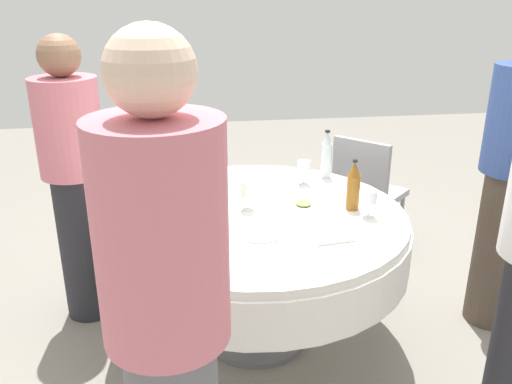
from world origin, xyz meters
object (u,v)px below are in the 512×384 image
at_px(dining_table, 256,238).
at_px(bottle_amber_west, 162,232).
at_px(wine_glass_west, 247,190).
at_px(wine_glass_near, 369,198).
at_px(wine_glass_left, 180,172).
at_px(bottle_amber_right, 353,187).
at_px(person_right, 75,179).
at_px(plate_far, 259,230).
at_px(bottle_green_east, 221,172).
at_px(person_left, 169,335).
at_px(bottle_clear_inner, 326,156).
at_px(wine_glass_front, 304,168).
at_px(chair_south, 366,187).
at_px(wine_glass_south, 194,245).
at_px(chair_front, 183,185).
at_px(plate_near, 303,206).
at_px(person_inner, 512,177).
at_px(bottle_amber_left, 219,195).

relative_size(dining_table, bottle_amber_west, 5.40).
xyz_separation_m(wine_glass_west, wine_glass_near, (0.17, 0.57, -0.00)).
bearing_deg(dining_table, wine_glass_left, -137.87).
distance_m(bottle_amber_right, person_right, 1.47).
bearing_deg(plate_far, bottle_amber_west, -63.12).
relative_size(bottle_green_east, person_left, 0.17).
distance_m(bottle_clear_inner, wine_glass_front, 0.19).
height_order(bottle_clear_inner, chair_south, bottle_clear_inner).
relative_size(bottle_amber_west, wine_glass_south, 1.95).
bearing_deg(person_right, wine_glass_south, -124.28).
bearing_deg(chair_front, bottle_green_east, -94.61).
bearing_deg(plate_near, chair_front, -149.64).
height_order(wine_glass_front, person_inner, person_inner).
height_order(wine_glass_front, wine_glass_near, same).
xyz_separation_m(bottle_amber_west, person_right, (-0.83, -0.48, -0.04)).
bearing_deg(bottle_green_east, wine_glass_left, -128.37).
distance_m(wine_glass_front, plate_far, 0.69).
relative_size(bottle_clear_inner, wine_glass_left, 2.14).
bearing_deg(plate_far, dining_table, 175.43).
bearing_deg(chair_south, bottle_amber_right, -67.65).
bearing_deg(bottle_amber_left, wine_glass_front, 130.18).
distance_m(person_inner, chair_front, 2.04).
height_order(bottle_amber_left, wine_glass_near, bottle_amber_left).
height_order(plate_far, person_left, person_left).
bearing_deg(bottle_amber_left, wine_glass_near, 84.90).
distance_m(person_right, chair_south, 1.88).
distance_m(bottle_amber_left, chair_south, 1.43).
bearing_deg(bottle_green_east, person_inner, 80.25).
height_order(wine_glass_left, wine_glass_near, wine_glass_near).
distance_m(bottle_green_east, person_right, 0.79).
bearing_deg(person_inner, person_left, -55.45).
bearing_deg(person_left, plate_near, -99.48).
relative_size(wine_glass_west, wine_glass_near, 1.09).
height_order(wine_glass_south, person_right, person_right).
bearing_deg(dining_table, bottle_amber_west, -44.71).
bearing_deg(wine_glass_front, bottle_amber_left, -49.82).
distance_m(wine_glass_south, chair_front, 1.62).
bearing_deg(bottle_clear_inner, wine_glass_left, -86.49).
bearing_deg(bottle_green_east, bottle_amber_left, -6.90).
relative_size(bottle_amber_right, wine_glass_south, 1.80).
relative_size(plate_far, person_right, 0.16).
xyz_separation_m(bottle_clear_inner, wine_glass_south, (1.00, -0.80, -0.02)).
height_order(bottle_green_east, person_left, person_left).
bearing_deg(person_right, dining_table, -90.00).
relative_size(bottle_amber_west, wine_glass_near, 2.04).
bearing_deg(person_left, bottle_clear_inner, -99.37).
bearing_deg(person_left, wine_glass_west, -87.76).
xyz_separation_m(dining_table, person_left, (1.19, -0.41, 0.31)).
xyz_separation_m(plate_near, person_right, (-0.36, -1.17, 0.08)).
distance_m(bottle_amber_right, wine_glass_front, 0.42).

